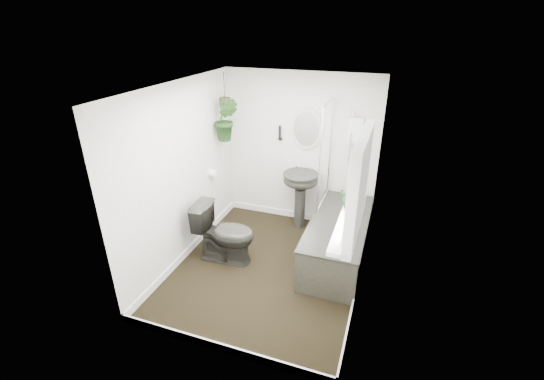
% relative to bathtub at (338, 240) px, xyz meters
% --- Properties ---
extents(floor, '(2.30, 2.80, 0.02)m').
position_rel_bathtub_xyz_m(floor, '(-0.80, -0.50, -0.30)').
color(floor, black).
rests_on(floor, ground).
extents(ceiling, '(2.30, 2.80, 0.02)m').
position_rel_bathtub_xyz_m(ceiling, '(-0.80, -0.50, 2.02)').
color(ceiling, white).
rests_on(ceiling, ground).
extents(wall_back, '(2.30, 0.02, 2.30)m').
position_rel_bathtub_xyz_m(wall_back, '(-0.80, 0.91, 0.86)').
color(wall_back, white).
rests_on(wall_back, ground).
extents(wall_front, '(2.30, 0.02, 2.30)m').
position_rel_bathtub_xyz_m(wall_front, '(-0.80, -1.91, 0.86)').
color(wall_front, white).
rests_on(wall_front, ground).
extents(wall_left, '(0.02, 2.80, 2.30)m').
position_rel_bathtub_xyz_m(wall_left, '(-1.96, -0.50, 0.86)').
color(wall_left, white).
rests_on(wall_left, ground).
extents(wall_right, '(0.02, 2.80, 2.30)m').
position_rel_bathtub_xyz_m(wall_right, '(0.36, -0.50, 0.86)').
color(wall_right, white).
rests_on(wall_right, ground).
extents(skirting, '(2.30, 2.80, 0.10)m').
position_rel_bathtub_xyz_m(skirting, '(-0.80, -0.50, -0.24)').
color(skirting, white).
rests_on(skirting, floor).
extents(bathtub, '(0.72, 1.72, 0.58)m').
position_rel_bathtub_xyz_m(bathtub, '(0.00, 0.00, 0.00)').
color(bathtub, '#262622').
rests_on(bathtub, floor).
extents(bath_screen, '(0.04, 0.72, 1.40)m').
position_rel_bathtub_xyz_m(bath_screen, '(-0.33, 0.49, 0.99)').
color(bath_screen, silver).
rests_on(bath_screen, bathtub).
extents(shower_box, '(0.20, 0.10, 0.35)m').
position_rel_bathtub_xyz_m(shower_box, '(0.00, 0.84, 1.26)').
color(shower_box, white).
rests_on(shower_box, wall_back).
extents(oval_mirror, '(0.46, 0.03, 0.62)m').
position_rel_bathtub_xyz_m(oval_mirror, '(-0.70, 0.87, 1.21)').
color(oval_mirror, beige).
rests_on(oval_mirror, wall_back).
extents(wall_sconce, '(0.04, 0.04, 0.22)m').
position_rel_bathtub_xyz_m(wall_sconce, '(-1.10, 0.86, 1.11)').
color(wall_sconce, black).
rests_on(wall_sconce, wall_back).
extents(toilet_roll_holder, '(0.11, 0.11, 0.11)m').
position_rel_bathtub_xyz_m(toilet_roll_holder, '(-1.90, 0.20, 0.61)').
color(toilet_roll_holder, white).
rests_on(toilet_roll_holder, wall_left).
extents(window_recess, '(0.08, 1.00, 0.90)m').
position_rel_bathtub_xyz_m(window_recess, '(0.29, -1.20, 1.36)').
color(window_recess, white).
rests_on(window_recess, wall_right).
extents(window_sill, '(0.18, 1.00, 0.04)m').
position_rel_bathtub_xyz_m(window_sill, '(0.22, -1.20, 0.94)').
color(window_sill, white).
rests_on(window_sill, wall_right).
extents(window_blinds, '(0.01, 0.86, 0.76)m').
position_rel_bathtub_xyz_m(window_blinds, '(0.24, -1.20, 1.36)').
color(window_blinds, white).
rests_on(window_blinds, wall_right).
extents(toilet, '(0.81, 0.49, 0.80)m').
position_rel_bathtub_xyz_m(toilet, '(-1.40, -0.50, 0.11)').
color(toilet, '#262622').
rests_on(toilet, floor).
extents(pedestal_sink, '(0.59, 0.52, 0.89)m').
position_rel_bathtub_xyz_m(pedestal_sink, '(-0.70, 0.65, 0.16)').
color(pedestal_sink, '#262622').
rests_on(pedestal_sink, floor).
extents(sill_plant, '(0.23, 0.20, 0.24)m').
position_rel_bathtub_xyz_m(sill_plant, '(0.20, -0.90, 1.08)').
color(sill_plant, black).
rests_on(sill_plant, window_sill).
extents(hanging_plant, '(0.40, 0.35, 0.62)m').
position_rel_bathtub_xyz_m(hanging_plant, '(-1.77, 0.45, 1.35)').
color(hanging_plant, black).
rests_on(hanging_plant, ceiling).
extents(soap_bottle, '(0.12, 0.12, 0.21)m').
position_rel_bathtub_xyz_m(soap_bottle, '(0.12, -0.35, 0.39)').
color(soap_bottle, black).
rests_on(soap_bottle, bathtub).
extents(hanging_pot, '(0.16, 0.16, 0.12)m').
position_rel_bathtub_xyz_m(hanging_pot, '(-1.77, 0.45, 1.60)').
color(hanging_pot, '#362D1A').
rests_on(hanging_pot, ceiling).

